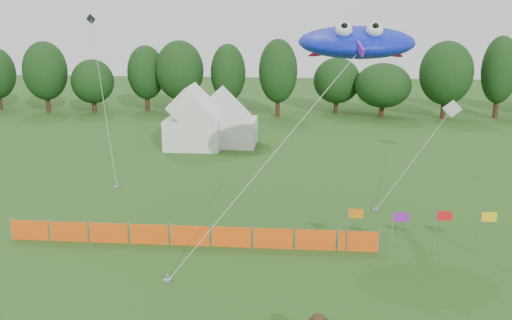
# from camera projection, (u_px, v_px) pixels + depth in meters

# --- Properties ---
(treeline) EXTENTS (104.57, 8.78, 8.36)m
(treeline) POSITION_uv_depth(u_px,v_px,m) (303.00, 76.00, 60.35)
(treeline) COLOR #382314
(treeline) RESTS_ON ground
(tent_left) EXTENTS (4.57, 4.57, 4.03)m
(tent_left) POSITION_uv_depth(u_px,v_px,m) (195.00, 123.00, 46.77)
(tent_left) COLOR white
(tent_left) RESTS_ON ground
(tent_right) EXTENTS (5.04, 4.03, 3.55)m
(tent_right) POSITION_uv_depth(u_px,v_px,m) (226.00, 124.00, 47.57)
(tent_right) COLOR white
(tent_right) RESTS_ON ground
(barrier_fence) EXTENTS (17.90, 0.06, 1.00)m
(barrier_fence) POSITION_uv_depth(u_px,v_px,m) (190.00, 236.00, 27.35)
(barrier_fence) COLOR #F2520D
(barrier_fence) RESTS_ON ground
(flag_row) EXTENTS (6.73, 0.50, 2.15)m
(flag_row) POSITION_uv_depth(u_px,v_px,m) (417.00, 225.00, 26.11)
(flag_row) COLOR gray
(flag_row) RESTS_ON ground
(stingray_kite) EXTENTS (11.26, 15.97, 10.50)m
(stingray_kite) POSITION_uv_depth(u_px,v_px,m) (356.00, 42.00, 28.93)
(stingray_kite) COLOR #0F23E1
(stingray_kite) RESTS_ON ground
(small_kite_white) EXTENTS (7.33, 11.18, 4.78)m
(small_kite_white) POSITION_uv_depth(u_px,v_px,m) (436.00, 130.00, 38.84)
(small_kite_white) COLOR white
(small_kite_white) RESTS_ON ground
(small_kite_dark) EXTENTS (5.49, 10.90, 10.73)m
(small_kite_dark) POSITION_uv_depth(u_px,v_px,m) (101.00, 83.00, 41.05)
(small_kite_dark) COLOR black
(small_kite_dark) RESTS_ON ground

